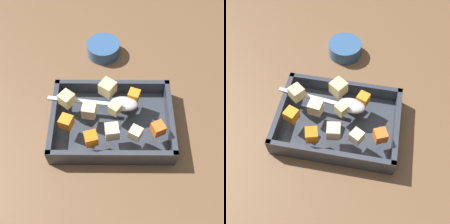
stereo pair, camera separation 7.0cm
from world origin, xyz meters
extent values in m
plane|color=brown|center=(0.00, 0.00, 0.00)|extent=(4.00, 4.00, 0.00)
cube|color=#333842|center=(0.01, 0.00, 0.01)|extent=(0.29, 0.21, 0.01)
cube|color=#333842|center=(0.01, -0.10, 0.03)|extent=(0.29, 0.01, 0.04)
cube|color=#333842|center=(0.01, 0.10, 0.03)|extent=(0.29, 0.01, 0.04)
cube|color=#333842|center=(-0.13, 0.00, 0.03)|extent=(0.01, 0.21, 0.04)
cube|color=#333842|center=(0.15, 0.00, 0.03)|extent=(0.01, 0.21, 0.04)
cube|color=orange|center=(-0.09, -0.03, 0.07)|extent=(0.04, 0.04, 0.03)
cube|color=orange|center=(-0.03, -0.07, 0.07)|extent=(0.03, 0.03, 0.03)
cube|color=orange|center=(0.12, -0.05, 0.07)|extent=(0.04, 0.04, 0.03)
cube|color=orange|center=(0.06, 0.05, 0.07)|extent=(0.03, 0.03, 0.03)
cube|color=#E0CC89|center=(0.02, 0.01, 0.07)|extent=(0.04, 0.04, 0.03)
cube|color=beige|center=(0.01, -0.06, 0.07)|extent=(0.03, 0.03, 0.03)
cube|color=#E0CC89|center=(0.00, 0.07, 0.07)|extent=(0.05, 0.05, 0.03)
cube|color=#E0CC89|center=(-0.10, 0.03, 0.07)|extent=(0.04, 0.04, 0.03)
cube|color=beige|center=(0.06, -0.06, 0.07)|extent=(0.04, 0.04, 0.03)
cube|color=beige|center=(-0.04, 0.00, 0.07)|extent=(0.04, 0.04, 0.03)
ellipsoid|color=silver|center=(0.04, 0.02, 0.06)|extent=(0.07, 0.05, 0.02)
cube|color=silver|center=(-0.07, 0.04, 0.06)|extent=(0.15, 0.03, 0.01)
cylinder|color=#33598C|center=(-0.02, 0.25, 0.02)|extent=(0.10, 0.10, 0.04)
camera|label=1|loc=(0.01, -0.39, 0.64)|focal=47.77mm
camera|label=2|loc=(0.08, -0.38, 0.64)|focal=47.77mm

